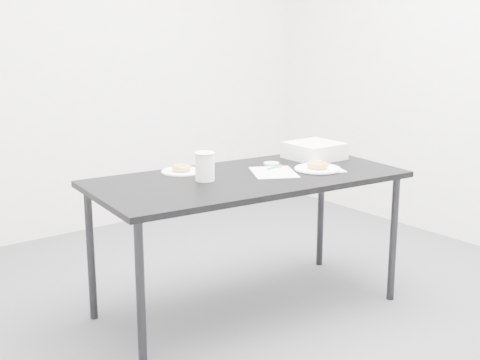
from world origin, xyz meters
TOP-DOWN VIEW (x-y plane):
  - floor at (0.00, 0.00)m, footprint 4.00×4.00m
  - wall_back at (0.00, 2.00)m, footprint 4.00×0.02m
  - table at (0.10, 0.17)m, footprint 1.69×0.93m
  - scorecard at (0.26, 0.15)m, footprint 0.33×0.35m
  - logo_patch at (0.35, 0.23)m, footprint 0.06×0.06m
  - pen at (0.33, 0.22)m, footprint 0.13×0.04m
  - napkin at (0.52, 0.02)m, footprint 0.22×0.22m
  - plate_near at (0.48, 0.05)m, footprint 0.25×0.25m
  - donut_near at (0.48, 0.05)m, footprint 0.16×0.16m
  - plate_far at (-0.12, 0.46)m, footprint 0.21×0.21m
  - donut_far at (-0.12, 0.46)m, footprint 0.11×0.11m
  - coffee_cup at (-0.13, 0.23)m, footprint 0.10×0.10m
  - cup_lid at (0.38, 0.30)m, footprint 0.09×0.09m
  - bakery_box at (0.68, 0.28)m, footprint 0.28×0.28m

SIDE VIEW (x-z plane):
  - floor at x=0.00m, z-range 0.00..0.00m
  - table at x=0.10m, z-range 0.31..1.05m
  - scorecard at x=0.26m, z-range 0.74..0.74m
  - napkin at x=0.52m, z-range 0.74..0.74m
  - plate_far at x=-0.12m, z-range 0.74..0.74m
  - logo_patch at x=0.35m, z-range 0.74..0.74m
  - cup_lid at x=0.38m, z-range 0.74..0.75m
  - plate_near at x=0.48m, z-range 0.74..0.75m
  - pen at x=0.33m, z-range 0.74..0.75m
  - donut_far at x=-0.12m, z-range 0.74..0.78m
  - donut_near at x=0.48m, z-range 0.75..0.79m
  - bakery_box at x=0.68m, z-range 0.74..0.83m
  - coffee_cup at x=-0.13m, z-range 0.74..0.88m
  - wall_back at x=0.00m, z-range 0.00..2.70m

